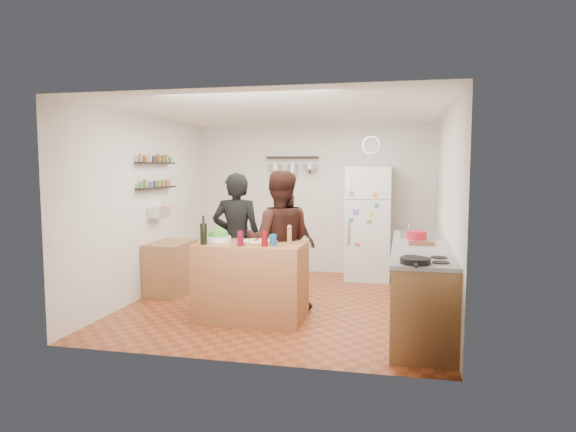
% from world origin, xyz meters
% --- Properties ---
extents(room_shell, '(4.20, 4.20, 4.20)m').
position_xyz_m(room_shell, '(0.00, 0.39, 1.25)').
color(room_shell, brown).
rests_on(room_shell, ground).
extents(prep_island, '(1.25, 0.72, 0.91)m').
position_xyz_m(prep_island, '(-0.25, -0.77, 0.46)').
color(prep_island, '#A4613C').
rests_on(prep_island, floor).
extents(pizza_board, '(0.42, 0.34, 0.02)m').
position_xyz_m(pizza_board, '(-0.17, -0.79, 0.92)').
color(pizza_board, brown).
rests_on(pizza_board, prep_island).
extents(pizza, '(0.34, 0.34, 0.02)m').
position_xyz_m(pizza, '(-0.17, -0.79, 0.94)').
color(pizza, beige).
rests_on(pizza, pizza_board).
extents(salad_bowl, '(0.30, 0.30, 0.06)m').
position_xyz_m(salad_bowl, '(-0.67, -0.72, 0.94)').
color(salad_bowl, white).
rests_on(salad_bowl, prep_island).
extents(wine_bottle, '(0.08, 0.08, 0.24)m').
position_xyz_m(wine_bottle, '(-0.75, -0.99, 1.03)').
color(wine_bottle, black).
rests_on(wine_bottle, prep_island).
extents(wine_glass_near, '(0.07, 0.07, 0.17)m').
position_xyz_m(wine_glass_near, '(-0.30, -1.01, 1.00)').
color(wine_glass_near, '#59071E').
rests_on(wine_glass_near, prep_island).
extents(wine_glass_far, '(0.07, 0.07, 0.18)m').
position_xyz_m(wine_glass_far, '(-0.03, -0.97, 1.00)').
color(wine_glass_far, '#61080C').
rests_on(wine_glass_far, prep_island).
extents(pepper_mill, '(0.05, 0.05, 0.17)m').
position_xyz_m(pepper_mill, '(0.20, -0.72, 1.00)').
color(pepper_mill, '#A16B43').
rests_on(pepper_mill, prep_island).
extents(salt_canister, '(0.08, 0.08, 0.13)m').
position_xyz_m(salt_canister, '(0.05, -0.89, 0.97)').
color(salt_canister, navy).
rests_on(salt_canister, prep_island).
extents(person_left, '(0.67, 0.48, 1.73)m').
position_xyz_m(person_left, '(-0.58, -0.29, 0.86)').
color(person_left, black).
rests_on(person_left, floor).
extents(person_center, '(0.96, 0.81, 1.75)m').
position_xyz_m(person_center, '(-0.01, -0.35, 0.88)').
color(person_center, black).
rests_on(person_center, floor).
extents(person_back, '(0.92, 0.49, 1.50)m').
position_xyz_m(person_back, '(-0.10, 0.30, 0.75)').
color(person_back, '#302E2B').
rests_on(person_back, floor).
extents(counter_run, '(0.63, 2.63, 0.90)m').
position_xyz_m(counter_run, '(1.70, -0.55, 0.45)').
color(counter_run, '#9E7042').
rests_on(counter_run, floor).
extents(stove_top, '(0.60, 0.62, 0.02)m').
position_xyz_m(stove_top, '(1.70, -1.50, 0.91)').
color(stove_top, white).
rests_on(stove_top, counter_run).
extents(skillet, '(0.28, 0.28, 0.05)m').
position_xyz_m(skillet, '(1.60, -1.72, 0.95)').
color(skillet, black).
rests_on(skillet, stove_top).
extents(sink, '(0.50, 0.80, 0.03)m').
position_xyz_m(sink, '(1.70, 0.30, 0.92)').
color(sink, silver).
rests_on(sink, counter_run).
extents(cutting_board, '(0.30, 0.40, 0.02)m').
position_xyz_m(cutting_board, '(1.70, -0.46, 0.91)').
color(cutting_board, brown).
rests_on(cutting_board, counter_run).
extents(red_bowl, '(0.24, 0.24, 0.10)m').
position_xyz_m(red_bowl, '(1.65, -0.11, 0.97)').
color(red_bowl, red).
rests_on(red_bowl, counter_run).
extents(fridge, '(0.70, 0.68, 1.80)m').
position_xyz_m(fridge, '(0.95, 1.75, 0.90)').
color(fridge, white).
rests_on(fridge, floor).
extents(wall_clock, '(0.30, 0.03, 0.30)m').
position_xyz_m(wall_clock, '(0.95, 2.08, 2.15)').
color(wall_clock, silver).
rests_on(wall_clock, back_wall).
extents(spice_shelf_lower, '(0.12, 1.00, 0.02)m').
position_xyz_m(spice_shelf_lower, '(-1.93, 0.20, 1.50)').
color(spice_shelf_lower, black).
rests_on(spice_shelf_lower, left_wall).
extents(spice_shelf_upper, '(0.12, 1.00, 0.02)m').
position_xyz_m(spice_shelf_upper, '(-1.93, 0.20, 1.85)').
color(spice_shelf_upper, black).
rests_on(spice_shelf_upper, left_wall).
extents(produce_basket, '(0.18, 0.35, 0.14)m').
position_xyz_m(produce_basket, '(-1.90, 0.20, 1.15)').
color(produce_basket, silver).
rests_on(produce_basket, left_wall).
extents(side_table, '(0.50, 0.80, 0.73)m').
position_xyz_m(side_table, '(-1.74, 0.20, 0.36)').
color(side_table, '#A97A46').
rests_on(side_table, floor).
extents(pot_rack, '(0.90, 0.04, 0.04)m').
position_xyz_m(pot_rack, '(-0.35, 2.00, 1.95)').
color(pot_rack, black).
rests_on(pot_rack, back_wall).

